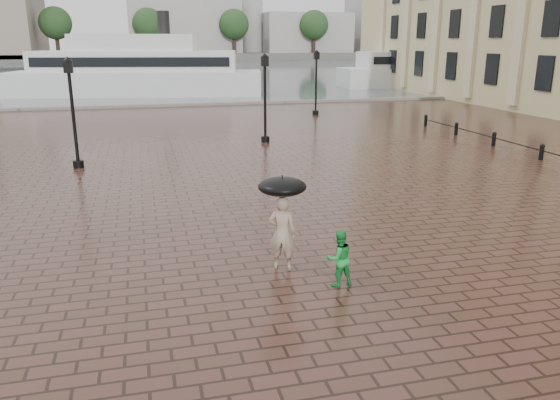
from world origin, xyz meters
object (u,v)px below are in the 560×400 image
(child_pedestrian, at_px, (339,258))
(ferry_far, at_px, (436,67))
(street_lamps, at_px, (173,93))
(ferry_near, at_px, (136,71))
(adult_pedestrian, at_px, (282,233))

(child_pedestrian, height_order, ferry_far, ferry_far)
(street_lamps, height_order, ferry_near, ferry_near)
(child_pedestrian, relative_size, ferry_near, 0.05)
(child_pedestrian, distance_m, ferry_near, 46.16)
(adult_pedestrian, relative_size, child_pedestrian, 1.39)
(street_lamps, height_order, child_pedestrian, street_lamps)
(street_lamps, relative_size, child_pedestrian, 16.94)
(street_lamps, bearing_deg, ferry_near, 94.51)
(street_lamps, xyz_separation_m, adult_pedestrian, (1.18, -19.94, -1.45))
(street_lamps, bearing_deg, adult_pedestrian, -86.60)
(street_lamps, bearing_deg, ferry_far, 40.91)
(adult_pedestrian, bearing_deg, child_pedestrian, 153.26)
(street_lamps, xyz_separation_m, child_pedestrian, (2.14, -21.13, -1.69))
(street_lamps, relative_size, ferry_near, 0.87)
(ferry_far, bearing_deg, ferry_near, -172.10)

